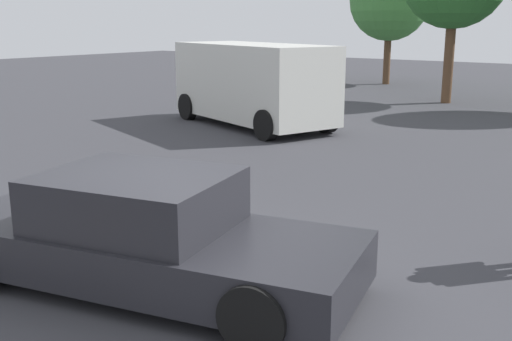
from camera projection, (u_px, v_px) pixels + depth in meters
name	position (u px, v px, depth m)	size (l,w,h in m)	color
ground_plane	(190.00, 283.00, 6.77)	(80.00, 80.00, 0.00)	#38383D
sedan_foreground	(144.00, 235.00, 6.61)	(4.92, 2.73, 1.25)	#232328
van_white	(253.00, 82.00, 16.75)	(5.59, 3.65, 2.23)	silver
tree_back_left	(390.00, 1.00, 27.53)	(3.59, 3.59, 5.53)	brown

